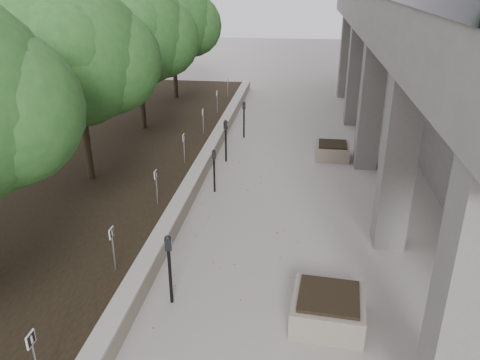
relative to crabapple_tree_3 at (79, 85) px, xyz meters
The scene contains 19 objects.
retaining_wall 4.25m from the crabapple_tree_3, 18.58° to the left, with size 0.39×26.00×0.50m, color gray, non-canonical shape.
planting_bed 3.16m from the crabapple_tree_3, 124.99° to the left, with size 7.00×26.00×0.40m, color black.
crabapple_tree_3 is the anchor object (origin of this frame).
crabapple_tree_4 5.00m from the crabapple_tree_3, 90.00° to the left, with size 4.60×4.00×5.44m, color #235621, non-canonical shape.
crabapple_tree_5 10.00m from the crabapple_tree_3, 90.00° to the left, with size 4.60×4.00×5.44m, color #235621, non-canonical shape.
parking_sign_2 8.20m from the crabapple_tree_3, 71.91° to the right, with size 0.04×0.22×0.96m, color black, non-canonical shape.
parking_sign_3 5.59m from the crabapple_tree_3, 61.43° to the right, with size 0.04×0.22×0.96m, color black, non-canonical shape.
parking_sign_4 3.64m from the crabapple_tree_3, 31.48° to the right, with size 0.04×0.22×0.96m, color black, non-canonical shape.
parking_sign_5 3.64m from the crabapple_tree_3, 31.48° to the left, with size 0.04×0.22×0.96m, color black, non-canonical shape.
parking_sign_6 5.59m from the crabapple_tree_3, 61.43° to the left, with size 0.04×0.22×0.96m, color black, non-canonical shape.
parking_sign_7 8.20m from the crabapple_tree_3, 71.91° to the left, with size 0.04×0.22×0.96m, color black, non-canonical shape.
parking_sign_8 11.01m from the crabapple_tree_3, 76.87° to the left, with size 0.04×0.22×0.96m, color black, non-canonical shape.
parking_meter_2 6.56m from the crabapple_tree_3, 52.81° to the right, with size 0.15×0.11×1.50m, color black, non-canonical shape.
parking_meter_3 4.38m from the crabapple_tree_3, ahead, with size 0.13×0.09×1.32m, color black, non-canonical shape.
parking_meter_4 5.14m from the crabapple_tree_3, 38.52° to the left, with size 0.15×0.10×1.47m, color black, non-canonical shape.
parking_meter_5 7.12m from the crabapple_tree_3, 54.98° to the left, with size 0.14×0.10×1.44m, color black, non-canonical shape.
planter_front 8.85m from the crabapple_tree_3, 37.18° to the right, with size 1.30×1.30×0.60m, color gray, non-canonical shape.
planter_back 8.53m from the crabapple_tree_3, 26.99° to the left, with size 1.14×1.14×0.53m, color gray, non-canonical shape.
berry_scatter 6.38m from the crabapple_tree_3, 32.55° to the right, with size 3.30×14.10×0.02m, color maroon, non-canonical shape.
Camera 1 is at (1.20, -4.31, 5.91)m, focal length 35.91 mm.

